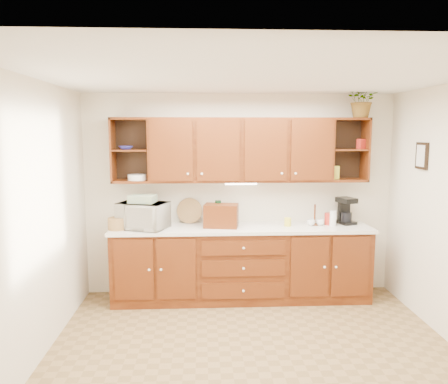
{
  "coord_description": "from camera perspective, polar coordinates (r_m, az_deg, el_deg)",
  "views": [
    {
      "loc": [
        -0.48,
        -3.89,
        2.12
      ],
      "look_at": [
        -0.23,
        1.15,
        1.42
      ],
      "focal_mm": 35.0,
      "sensor_mm": 36.0,
      "label": 1
    }
  ],
  "objects": [
    {
      "name": "framed_picture",
      "position": [
        5.39,
        24.43,
        4.33
      ],
      "size": [
        0.03,
        0.24,
        0.3
      ],
      "primitive_type": "cube",
      "color": "black",
      "rests_on": "right_wall"
    },
    {
      "name": "towel_stack",
      "position": [
        5.4,
        -10.61,
        -0.89
      ],
      "size": [
        0.35,
        0.29,
        0.09
      ],
      "primitive_type": "cube",
      "rotation": [
        0.0,
        0.0,
        -0.22
      ],
      "color": "#C7C45E",
      "rests_on": "microwave"
    },
    {
      "name": "left_wall",
      "position": [
        4.25,
        -23.75,
        -3.9
      ],
      "size": [
        0.0,
        3.5,
        3.5
      ],
      "primitive_type": "plane",
      "rotation": [
        1.57,
        0.0,
        1.57
      ],
      "color": "beige",
      "rests_on": "floor"
    },
    {
      "name": "countertop",
      "position": [
        5.48,
        2.29,
        -4.74
      ],
      "size": [
        3.24,
        0.64,
        0.04
      ],
      "primitive_type": "cube",
      "color": "silver",
      "rests_on": "base_cabinets"
    },
    {
      "name": "bread_box",
      "position": [
        5.42,
        -0.37,
        -3.11
      ],
      "size": [
        0.45,
        0.32,
        0.29
      ],
      "primitive_type": "cube",
      "rotation": [
        0.0,
        0.0,
        -0.17
      ],
      "color": "#3C1406",
      "rests_on": "countertop"
    },
    {
      "name": "upper_cabinets",
      "position": [
        5.5,
        2.31,
        5.54
      ],
      "size": [
        3.2,
        0.33,
        0.8
      ],
      "color": "#3C1406",
      "rests_on": "back_wall"
    },
    {
      "name": "woven_tray",
      "position": [
        5.7,
        -4.52,
        -3.97
      ],
      "size": [
        0.34,
        0.13,
        0.33
      ],
      "primitive_type": "cylinder",
      "rotation": [
        1.36,
        0.0,
        -0.14
      ],
      "color": "olive",
      "rests_on": "countertop"
    },
    {
      "name": "base_cabinets",
      "position": [
        5.61,
        2.25,
        -9.41
      ],
      "size": [
        3.2,
        0.6,
        0.9
      ],
      "primitive_type": "cube",
      "color": "#3C1406",
      "rests_on": "floor"
    },
    {
      "name": "pantry_box_yellow",
      "position": [
        5.73,
        14.29,
        2.49
      ],
      "size": [
        0.09,
        0.07,
        0.17
      ],
      "primitive_type": "cube",
      "rotation": [
        0.0,
        0.0,
        0.01
      ],
      "color": "gold",
      "rests_on": "upper_cabinets"
    },
    {
      "name": "canister_red",
      "position": [
        5.72,
        13.5,
        -3.43
      ],
      "size": [
        0.13,
        0.13,
        0.15
      ],
      "primitive_type": "cylinder",
      "rotation": [
        0.0,
        0.0,
        0.35
      ],
      "color": "#B02419",
      "rests_on": "countertop"
    },
    {
      "name": "pantry_box_red",
      "position": [
        5.8,
        17.47,
        6.0
      ],
      "size": [
        0.11,
        0.1,
        0.13
      ],
      "primitive_type": "cube",
      "rotation": [
        0.0,
        0.0,
        0.42
      ],
      "color": "#B02419",
      "rests_on": "upper_cabinets"
    },
    {
      "name": "plate_stack",
      "position": [
        5.54,
        -11.27,
        1.9
      ],
      "size": [
        0.27,
        0.27,
        0.07
      ],
      "primitive_type": "cylinder",
      "rotation": [
        0.0,
        0.0,
        -0.18
      ],
      "color": "white",
      "rests_on": "upper_cabinets"
    },
    {
      "name": "mug_tree",
      "position": [
        5.68,
        11.74,
        -3.82
      ],
      "size": [
        0.25,
        0.24,
        0.27
      ],
      "rotation": [
        0.0,
        0.0,
        -0.42
      ],
      "color": "#3C1406",
      "rests_on": "countertop"
    },
    {
      "name": "microwave",
      "position": [
        5.44,
        -10.55,
        -3.03
      ],
      "size": [
        0.68,
        0.58,
        0.32
      ],
      "primitive_type": "imported",
      "rotation": [
        0.0,
        0.0,
        -0.38
      ],
      "color": "beige",
      "rests_on": "countertop"
    },
    {
      "name": "wicker_basket",
      "position": [
        5.46,
        -13.77,
        -4.04
      ],
      "size": [
        0.27,
        0.27,
        0.14
      ],
      "primitive_type": "cylinder",
      "rotation": [
        0.0,
        0.0,
        0.28
      ],
      "color": "olive",
      "rests_on": "countertop"
    },
    {
      "name": "bowl_stack",
      "position": [
        5.52,
        -12.72,
        5.66
      ],
      "size": [
        0.23,
        0.23,
        0.04
      ],
      "primitive_type": "imported",
      "rotation": [
        0.0,
        0.0,
        0.32
      ],
      "color": "navy",
      "rests_on": "upper_cabinets"
    },
    {
      "name": "coffee_maker",
      "position": [
        5.84,
        15.59,
        -2.41
      ],
      "size": [
        0.25,
        0.29,
        0.34
      ],
      "rotation": [
        0.0,
        0.0,
        0.37
      ],
      "color": "black",
      "rests_on": "countertop"
    },
    {
      "name": "potted_plant",
      "position": [
        5.77,
        17.69,
        11.4
      ],
      "size": [
        0.48,
        0.45,
        0.44
      ],
      "primitive_type": "imported",
      "rotation": [
        0.0,
        0.0,
        -0.33
      ],
      "color": "#999999",
      "rests_on": "upper_cabinets"
    },
    {
      "name": "back_wall",
      "position": [
        5.72,
        2.03,
        -0.34
      ],
      "size": [
        4.0,
        0.0,
        4.0
      ],
      "primitive_type": "plane",
      "rotation": [
        1.57,
        0.0,
        0.0
      ],
      "color": "beige",
      "rests_on": "floor"
    },
    {
      "name": "canister_yellow",
      "position": [
        5.55,
        8.32,
        -3.89
      ],
      "size": [
        0.11,
        0.11,
        0.11
      ],
      "primitive_type": "cylinder",
      "rotation": [
        0.0,
        0.0,
        0.35
      ],
      "color": "gold",
      "rests_on": "countertop"
    },
    {
      "name": "ceiling",
      "position": [
        3.94,
        4.34,
        14.86
      ],
      "size": [
        4.0,
        4.0,
        0.0
      ],
      "primitive_type": "plane",
      "rotation": [
        3.14,
        0.0,
        0.0
      ],
      "color": "white",
      "rests_on": "back_wall"
    },
    {
      "name": "wine_bottle",
      "position": [
        5.51,
        -0.77,
        -2.75
      ],
      "size": [
        0.09,
        0.09,
        0.32
      ],
      "primitive_type": "cylinder",
      "rotation": [
        0.0,
        0.0,
        -0.25
      ],
      "color": "black",
      "rests_on": "countertop"
    },
    {
      "name": "undercabinet_light",
      "position": [
        5.48,
        2.23,
        1.09
      ],
      "size": [
        0.4,
        0.05,
        0.02
      ],
      "primitive_type": "cube",
      "color": "white",
      "rests_on": "upper_cabinets"
    },
    {
      "name": "floor",
      "position": [
        4.45,
        3.97,
        -20.55
      ],
      "size": [
        4.0,
        4.0,
        0.0
      ],
      "primitive_type": "plane",
      "color": "olive",
      "rests_on": "ground"
    },
    {
      "name": "canister_white",
      "position": [
        5.67,
        14.04,
        -3.35
      ],
      "size": [
        0.09,
        0.09,
        0.19
      ],
      "primitive_type": "cylinder",
      "rotation": [
        0.0,
        0.0,
        0.07
      ],
      "color": "white",
      "rests_on": "countertop"
    }
  ]
}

